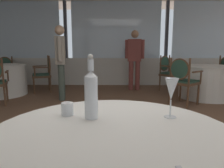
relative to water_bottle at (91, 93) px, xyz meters
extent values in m
plane|color=brown|center=(0.17, 0.89, -0.89)|extent=(15.51, 15.51, 0.00)
cube|color=beige|center=(0.17, 5.37, -0.46)|extent=(9.93, 0.12, 0.85)
cube|color=silver|center=(-2.94, 5.39, 0.82)|extent=(2.74, 0.02, 1.71)
cube|color=silver|center=(0.17, 5.39, 0.82)|extent=(2.74, 0.02, 1.71)
cube|color=#333338|center=(-1.39, 5.37, 0.82)|extent=(0.08, 0.14, 1.71)
cube|color=silver|center=(3.28, 5.39, 0.82)|extent=(2.74, 0.02, 1.71)
cube|color=#333338|center=(1.72, 5.37, 0.82)|extent=(0.08, 0.14, 1.71)
cylinder|color=silver|center=(0.11, -0.17, -0.15)|extent=(1.13, 1.13, 0.02)
cylinder|color=white|center=(0.00, 0.00, -0.03)|extent=(0.07, 0.07, 0.22)
cone|color=white|center=(0.00, 0.00, 0.10)|extent=(0.07, 0.07, 0.03)
cylinder|color=white|center=(0.00, 0.00, 0.15)|extent=(0.03, 0.03, 0.06)
sphere|color=silver|center=(0.00, 0.00, 0.19)|extent=(0.03, 0.03, 0.03)
cylinder|color=white|center=(0.43, 0.02, -0.14)|extent=(0.06, 0.06, 0.00)
cylinder|color=white|center=(0.43, 0.02, -0.09)|extent=(0.01, 0.01, 0.09)
cone|color=white|center=(0.43, 0.02, 0.02)|extent=(0.07, 0.07, 0.12)
cylinder|color=white|center=(-0.14, 0.05, -0.10)|extent=(0.07, 0.07, 0.07)
cylinder|color=silver|center=(-2.68, 3.85, -0.52)|extent=(1.20, 1.20, 0.73)
cylinder|color=brown|center=(-2.20, 3.22, -0.69)|extent=(0.04, 0.04, 0.40)
cylinder|color=brown|center=(-2.05, 2.85, -0.69)|extent=(0.04, 0.04, 0.40)
cylinder|color=brown|center=(-2.05, 2.85, -0.18)|extent=(0.04, 0.04, 0.51)
cube|color=brown|center=(-2.09, 3.08, -0.22)|extent=(0.17, 0.35, 0.03)
cylinder|color=brown|center=(-2.14, 3.21, -0.33)|extent=(0.03, 0.03, 0.22)
cube|color=brown|center=(-1.79, 4.21, -0.46)|extent=(0.60, 0.60, 0.05)
cube|color=#284738|center=(-1.79, 4.21, -0.42)|extent=(0.55, 0.55, 0.04)
cylinder|color=brown|center=(-1.90, 3.95, -0.68)|extent=(0.04, 0.04, 0.40)
cylinder|color=brown|center=(-2.05, 4.32, -0.68)|extent=(0.04, 0.04, 0.40)
cylinder|color=brown|center=(-1.53, 4.10, -0.68)|extent=(0.04, 0.04, 0.40)
cylinder|color=brown|center=(-1.69, 4.47, -0.68)|extent=(0.04, 0.04, 0.40)
cylinder|color=brown|center=(-1.53, 4.10, -0.18)|extent=(0.04, 0.04, 0.51)
cylinder|color=brown|center=(-1.69, 4.47, -0.18)|extent=(0.04, 0.04, 0.51)
ellipsoid|color=#284738|center=(-1.59, 4.29, -0.15)|extent=(0.20, 0.38, 0.43)
torus|color=brown|center=(-1.59, 4.29, -0.15)|extent=(0.20, 0.42, 0.44)
cube|color=brown|center=(-1.72, 3.97, -0.21)|extent=(0.35, 0.17, 0.03)
cylinder|color=brown|center=(-1.85, 3.92, -0.32)|extent=(0.03, 0.03, 0.22)
cube|color=brown|center=(-1.91, 4.44, -0.21)|extent=(0.35, 0.17, 0.03)
cylinder|color=brown|center=(-2.04, 4.38, -0.32)|extent=(0.03, 0.03, 0.22)
cube|color=brown|center=(-3.04, 4.73, -0.44)|extent=(0.60, 0.60, 0.05)
cube|color=#284738|center=(-3.04, 4.73, -0.40)|extent=(0.55, 0.55, 0.04)
cylinder|color=brown|center=(-2.78, 4.62, -0.68)|extent=(0.04, 0.04, 0.42)
cylinder|color=brown|center=(-2.93, 4.99, -0.68)|extent=(0.04, 0.04, 0.42)
cylinder|color=brown|center=(-2.93, 4.99, -0.20)|extent=(0.04, 0.04, 0.45)
ellipsoid|color=#284738|center=(-3.13, 4.93, -0.17)|extent=(0.38, 0.20, 0.37)
torus|color=brown|center=(-3.13, 4.93, -0.17)|extent=(0.37, 0.18, 0.39)
cube|color=brown|center=(-2.80, 4.81, -0.20)|extent=(0.17, 0.35, 0.03)
cylinder|color=brown|center=(-2.75, 4.68, -0.31)|extent=(0.03, 0.03, 0.22)
cylinder|color=silver|center=(2.26, 3.63, -0.15)|extent=(1.23, 1.23, 0.02)
cylinder|color=silver|center=(2.26, 3.63, -0.52)|extent=(1.20, 1.20, 0.73)
cube|color=brown|center=(2.98, 4.26, -0.44)|extent=(0.65, 0.65, 0.05)
cube|color=#284738|center=(2.98, 4.26, -0.40)|extent=(0.60, 0.60, 0.04)
cylinder|color=brown|center=(2.70, 4.28, -0.67)|extent=(0.04, 0.04, 0.42)
cylinder|color=brown|center=(3.00, 4.54, -0.67)|extent=(0.04, 0.04, 0.42)
cylinder|color=brown|center=(3.00, 4.54, -0.17)|extent=(0.04, 0.04, 0.48)
cube|color=brown|center=(2.80, 4.43, -0.19)|extent=(0.30, 0.27, 0.03)
cylinder|color=brown|center=(2.69, 4.34, -0.30)|extent=(0.03, 0.03, 0.22)
cube|color=brown|center=(1.63, 4.35, -0.44)|extent=(0.65, 0.65, 0.05)
cube|color=#284738|center=(1.63, 4.35, -0.40)|extent=(0.60, 0.60, 0.04)
cylinder|color=brown|center=(1.91, 4.33, -0.67)|extent=(0.04, 0.04, 0.42)
cylinder|color=brown|center=(1.61, 4.07, -0.67)|extent=(0.04, 0.04, 0.42)
cylinder|color=brown|center=(1.65, 4.64, -0.67)|extent=(0.04, 0.04, 0.42)
cylinder|color=brown|center=(1.35, 4.37, -0.67)|extent=(0.04, 0.04, 0.42)
cylinder|color=brown|center=(1.65, 4.64, -0.17)|extent=(0.04, 0.04, 0.49)
cylinder|color=brown|center=(1.35, 4.37, -0.17)|extent=(0.04, 0.04, 0.49)
ellipsoid|color=#284738|center=(1.49, 4.52, -0.15)|extent=(0.33, 0.29, 0.41)
torus|color=brown|center=(1.49, 4.52, -0.15)|extent=(0.34, 0.30, 0.42)
cube|color=brown|center=(1.83, 4.50, -0.19)|extent=(0.27, 0.30, 0.03)
cylinder|color=brown|center=(1.93, 4.40, -0.30)|extent=(0.03, 0.03, 0.22)
cube|color=brown|center=(1.46, 4.17, -0.19)|extent=(0.27, 0.30, 0.03)
cylinder|color=brown|center=(1.55, 4.07, -0.30)|extent=(0.03, 0.03, 0.22)
cube|color=brown|center=(1.54, 3.01, -0.44)|extent=(0.65, 0.65, 0.05)
cube|color=#284738|center=(1.54, 3.01, -0.39)|extent=(0.60, 0.60, 0.04)
cylinder|color=brown|center=(1.56, 3.29, -0.67)|extent=(0.04, 0.04, 0.42)
cylinder|color=brown|center=(1.82, 2.98, -0.67)|extent=(0.04, 0.04, 0.42)
cylinder|color=brown|center=(1.25, 3.03, -0.67)|extent=(0.04, 0.04, 0.42)
cylinder|color=brown|center=(1.52, 2.72, -0.67)|extent=(0.04, 0.04, 0.42)
cylinder|color=brown|center=(1.25, 3.03, -0.17)|extent=(0.04, 0.04, 0.48)
cylinder|color=brown|center=(1.52, 2.72, -0.17)|extent=(0.04, 0.04, 0.48)
ellipsoid|color=#284738|center=(1.37, 2.86, -0.15)|extent=(0.29, 0.33, 0.40)
torus|color=brown|center=(1.37, 2.86, -0.15)|extent=(0.30, 0.34, 0.42)
cube|color=brown|center=(1.39, 3.21, -0.19)|extent=(0.30, 0.27, 0.03)
cylinder|color=brown|center=(1.49, 3.30, -0.30)|extent=(0.03, 0.03, 0.22)
cube|color=brown|center=(1.71, 2.83, -0.19)|extent=(0.30, 0.27, 0.03)
cylinder|color=brown|center=(1.82, 2.92, -0.30)|extent=(0.03, 0.03, 0.22)
cylinder|color=#424C42|center=(-1.04, 3.32, -0.49)|extent=(0.13, 0.13, 0.79)
cylinder|color=#424C42|center=(-1.07, 3.50, -0.49)|extent=(0.13, 0.13, 0.79)
cube|color=gray|center=(-1.05, 3.41, 0.21)|extent=(0.26, 0.39, 0.60)
sphere|color=tan|center=(-1.05, 3.41, 0.64)|extent=(0.21, 0.21, 0.21)
cylinder|color=gray|center=(-1.01, 3.19, 0.24)|extent=(0.09, 0.09, 0.51)
cylinder|color=gray|center=(-1.09, 3.63, 0.24)|extent=(0.09, 0.09, 0.51)
cylinder|color=brown|center=(0.59, 4.58, -0.49)|extent=(0.13, 0.13, 0.79)
cylinder|color=brown|center=(0.76, 4.55, -0.49)|extent=(0.13, 0.13, 0.79)
cube|color=brown|center=(0.67, 4.57, 0.21)|extent=(0.39, 0.26, 0.60)
sphere|color=#9E7051|center=(0.67, 4.57, 0.64)|extent=(0.21, 0.21, 0.21)
cylinder|color=brown|center=(0.46, 4.61, 0.24)|extent=(0.09, 0.09, 0.51)
cylinder|color=brown|center=(0.89, 4.53, 0.24)|extent=(0.09, 0.09, 0.51)
camera|label=1|loc=(0.12, -1.04, 0.22)|focal=32.50mm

